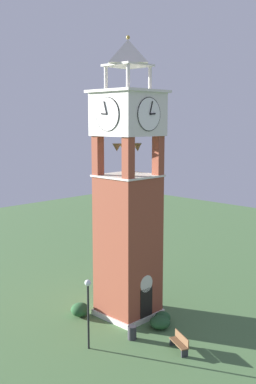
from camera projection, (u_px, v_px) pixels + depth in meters
ground at (128, 314)px, 30.44m from camera, size 80.00×80.00×0.00m
clock_tower at (128, 204)px, 29.29m from camera, size 3.86×3.86×17.90m
park_bench at (180, 343)px, 25.56m from camera, size 1.07×1.64×0.95m
lamp_post at (88, 301)px, 25.46m from camera, size 0.36×0.36×4.06m
trash_bin at (132, 333)px, 26.93m from camera, size 0.52×0.52×0.80m
shrub_near_entry at (160, 322)px, 28.35m from camera, size 1.27×1.27×0.77m
shrub_left_of_tower at (80, 310)px, 30.15m from camera, size 1.22×1.22×0.87m
shrub_behind_bench at (162, 317)px, 29.12m from camera, size 1.02×1.02×0.72m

